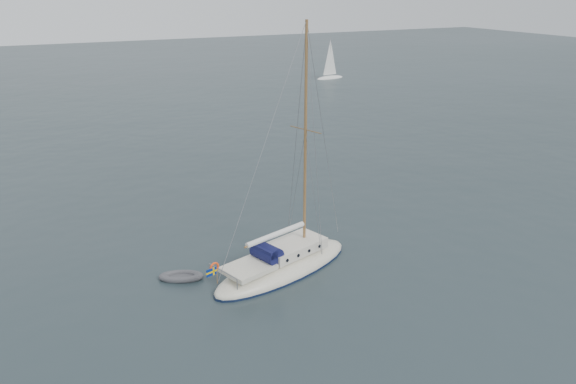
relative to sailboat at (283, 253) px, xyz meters
name	(u,v)px	position (x,y,z in m)	size (l,w,h in m)	color
ground	(306,277)	(0.87, -1.31, -1.12)	(300.00, 300.00, 0.00)	black
sailboat	(283,253)	(0.00, 0.00, 0.00)	(10.44, 3.13, 14.88)	silver
dinghy	(181,276)	(-5.72, 1.66, -0.96)	(2.58, 1.17, 0.37)	#4D4D52
distant_yacht_b	(330,60)	(38.56, 61.02, 2.08)	(5.67, 3.02, 7.51)	silver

